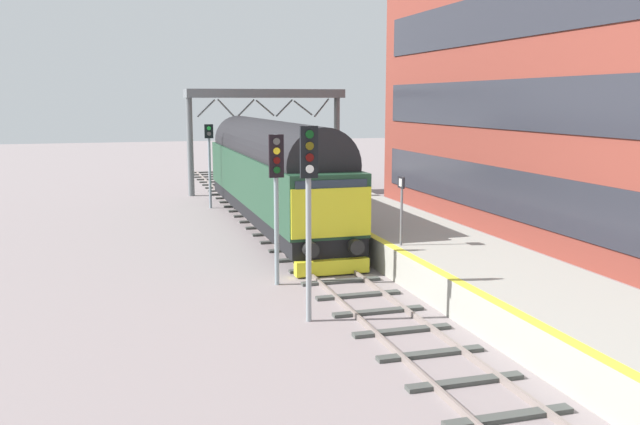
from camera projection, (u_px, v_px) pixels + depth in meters
ground_plane at (307, 255)px, 24.74m from camera, size 140.00×140.00×0.00m
track_main at (307, 253)px, 24.73m from camera, size 2.50×60.00×0.15m
station_platform at (399, 236)px, 25.66m from camera, size 4.00×44.00×1.01m
station_building at (609, 11)px, 24.08m from camera, size 4.35×31.28×17.32m
diesel_locomotive at (271, 170)px, 30.03m from camera, size 2.74×18.36×4.68m
signal_post_near at (309, 196)px, 16.82m from camera, size 0.44×0.22×4.94m
signal_post_mid at (276, 188)px, 20.27m from camera, size 0.44×0.22×4.56m
signal_post_far at (209, 156)px, 34.92m from camera, size 0.44×0.22×4.32m
platform_number_sign at (401, 200)px, 21.43m from camera, size 0.10×0.44×2.17m
waiting_passenger at (348, 175)px, 32.63m from camera, size 0.44×0.48×1.64m
overhead_footbridge at (265, 101)px, 40.26m from camera, size 9.30×2.00×6.15m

